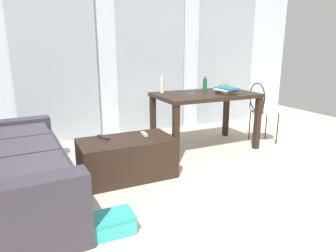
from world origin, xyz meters
The scene contains 15 objects.
ground_plane centered at (0.00, 1.14, 0.00)m, with size 7.40×7.40×0.00m, color beige.
wall_back centered at (0.00, 3.09, 1.31)m, with size 5.72×0.10×2.62m, color silver.
curtains centered at (0.00, 3.00, 1.13)m, with size 4.07×0.03×2.26m.
couch centered at (-2.10, 1.30, 0.31)m, with size 0.98×2.11×0.80m.
coffee_table centered at (-0.99, 1.36, 0.21)m, with size 0.99×0.54×0.43m.
craft_table centered at (0.30, 1.85, 0.67)m, with size 1.35×0.81×0.77m.
wire_chair centered at (1.15, 1.70, 0.55)m, with size 0.41×0.43×0.88m.
bottle_near centered at (0.39, 2.02, 0.86)m, with size 0.06×0.06×0.21m.
bottle_far centered at (-0.22, 2.12, 0.87)m, with size 0.06×0.06×0.25m.
bowl centered at (0.69, 1.98, 0.82)m, with size 0.18×0.18×0.10m, color #477033.
book_stack centered at (0.53, 1.69, 0.81)m, with size 0.26×0.30×0.08m.
scissors centered at (0.09, 1.92, 0.77)m, with size 0.08×0.09×0.00m.
tv_remote_primary centered at (-0.76, 1.42, 0.44)m, with size 0.04×0.15×0.03m, color #B7B7B2.
tv_remote_secondary centered at (-1.19, 1.49, 0.44)m, with size 0.04×0.18×0.02m, color #232326.
shoebox centered at (-1.42, 0.43, 0.07)m, with size 0.37×0.23×0.14m.
Camera 1 is at (-1.88, -1.56, 1.36)m, focal length 31.94 mm.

